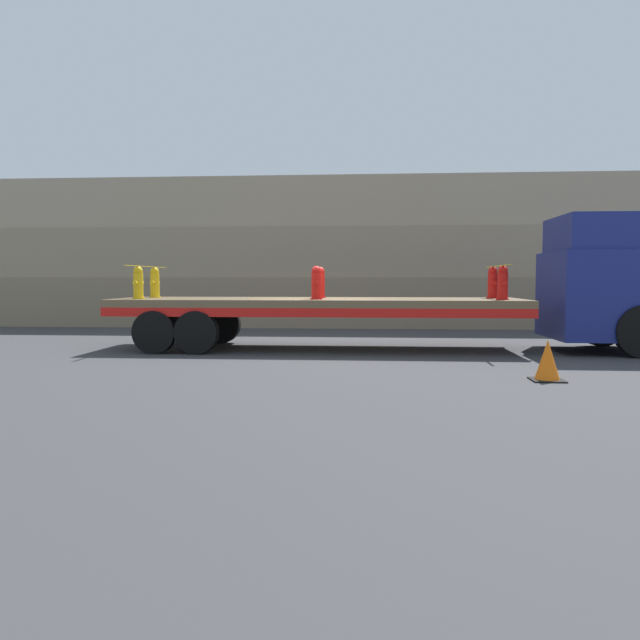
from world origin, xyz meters
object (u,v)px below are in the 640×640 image
Objects in this scene: fire_hydrant_red_near_1 at (316,283)px; fire_hydrant_red_far_2 at (493,283)px; flatbed_trailer at (292,308)px; fire_hydrant_red_far_1 at (320,283)px; traffic_cone at (547,361)px; fire_hydrant_yellow_far_0 at (155,283)px; fire_hydrant_yellow_near_0 at (138,283)px; truck_cab at (605,284)px; fire_hydrant_red_near_2 at (503,283)px.

fire_hydrant_red_near_1 is 1.00× the size of fire_hydrant_red_far_2.
fire_hydrant_red_far_1 is at bearing 42.32° from flatbed_trailer.
fire_hydrant_red_near_1 is 1.13× the size of traffic_cone.
flatbed_trailer is 3.61m from fire_hydrant_yellow_far_0.
fire_hydrant_yellow_near_0 and fire_hydrant_red_far_2 have the same top height.
traffic_cone is (4.08, -3.76, -1.23)m from fire_hydrant_red_near_1.
fire_hydrant_yellow_near_0 is at bearing -176.99° from truck_cab.
fire_hydrant_red_far_1 is 1.00× the size of fire_hydrant_red_near_2.
fire_hydrant_red_near_1 is at bearing -15.21° from fire_hydrant_yellow_far_0.
flatbed_trailer is 3.61m from fire_hydrant_yellow_near_0.
traffic_cone is at bearing -42.64° from flatbed_trailer.
fire_hydrant_red_near_2 is 1.13× the size of traffic_cone.
truck_cab is at bearing -4.91° from fire_hydrant_red_far_1.
fire_hydrant_red_far_1 is (4.14, 1.12, 0.00)m from fire_hydrant_yellow_near_0.
fire_hydrant_red_far_1 is (4.14, 0.00, 0.00)m from fire_hydrant_yellow_far_0.
truck_cab is 10.69m from fire_hydrant_yellow_near_0.
truck_cab is at bearing 4.91° from fire_hydrant_red_near_1.
fire_hydrant_yellow_far_0 is at bearing 180.00° from fire_hydrant_red_far_2.
fire_hydrant_red_near_2 is 3.96m from traffic_cone.
truck_cab is at bearing 3.01° from fire_hydrant_yellow_near_0.
fire_hydrant_yellow_near_0 is 9.12m from traffic_cone.
truck_cab reaches higher than traffic_cone.
fire_hydrant_yellow_far_0 reaches higher than traffic_cone.
flatbed_trailer is 12.55× the size of fire_hydrant_red_near_2.
fire_hydrant_red_near_1 and fire_hydrant_red_near_2 have the same top height.
fire_hydrant_red_far_2 is (0.00, 1.12, 0.00)m from fire_hydrant_red_near_2.
fire_hydrant_red_far_2 is 5.04m from traffic_cone.
fire_hydrant_red_near_1 is at bearing 180.00° from fire_hydrant_red_near_2.
flatbed_trailer is at bearing 137.36° from traffic_cone.
fire_hydrant_yellow_far_0 is at bearing 172.26° from fire_hydrant_red_near_2.
flatbed_trailer is 4.82m from fire_hydrant_red_near_2.
traffic_cone is (4.69, -4.32, -0.65)m from flatbed_trailer.
fire_hydrant_red_near_1 is at bearing -42.32° from flatbed_trailer.
fire_hydrant_red_far_1 is at bearing 164.79° from fire_hydrant_red_near_2.
truck_cab is 4.06× the size of fire_hydrant_red_far_2.
flatbed_trailer is at bearing 137.68° from fire_hydrant_red_near_1.
traffic_cone is at bearing -119.69° from truck_cab.
fire_hydrant_red_far_1 is (-6.54, 0.56, 0.01)m from truck_cab.
fire_hydrant_yellow_far_0 reaches higher than flatbed_trailer.
fire_hydrant_red_near_2 is (-2.41, -0.56, 0.01)m from truck_cab.
fire_hydrant_red_far_2 is (4.14, 0.00, 0.00)m from fire_hydrant_red_far_1.
fire_hydrant_red_near_2 is 1.12m from fire_hydrant_red_far_2.
fire_hydrant_yellow_near_0 is at bearing 180.00° from fire_hydrant_red_near_1.
fire_hydrant_yellow_near_0 is 1.13× the size of traffic_cone.
flatbed_trailer is 12.55× the size of fire_hydrant_red_near_1.
fire_hydrant_red_near_1 is at bearing 137.31° from traffic_cone.
fire_hydrant_yellow_near_0 is (-10.68, -0.56, 0.01)m from truck_cab.
truck_cab is 4.06× the size of fire_hydrant_yellow_near_0.
flatbed_trailer is 1.02m from fire_hydrant_red_near_1.
fire_hydrant_red_far_1 is (0.62, 0.56, 0.59)m from flatbed_trailer.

